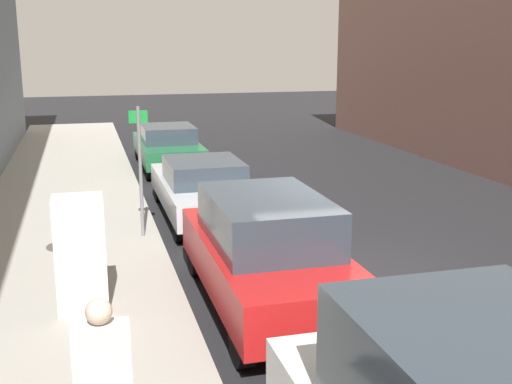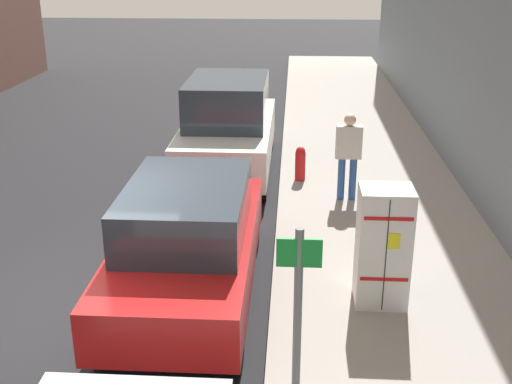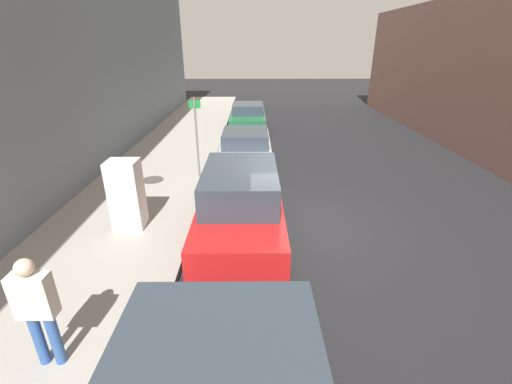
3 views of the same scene
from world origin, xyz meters
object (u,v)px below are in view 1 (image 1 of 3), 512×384
Objects in this scene: street_sign_post at (140,165)px; parked_sedan_silver at (203,187)px; discarded_refrigerator at (80,254)px; parked_suv_red at (267,251)px; parked_sedan_green at (168,146)px; pedestrian_walking_far at (103,376)px.

parked_sedan_silver is (1.53, 1.65, -0.91)m from street_sign_post.
parked_suv_red is (2.70, -0.27, -0.11)m from discarded_refrigerator.
parked_sedan_green is (1.53, 7.76, -0.90)m from street_sign_post.
street_sign_post is 2.42m from parked_sedan_silver.
parked_suv_red is 11.41m from parked_sedan_green.
parked_sedan_silver is 6.11m from parked_sedan_green.
street_sign_post is 0.57× the size of parked_suv_red.
street_sign_post is at bearing 146.34° from pedestrian_walking_far.
discarded_refrigerator is 5.72m from parked_sedan_silver.
street_sign_post reaches higher than parked_sedan_silver.
discarded_refrigerator reaches higher than parked_sedan_silver.
parked_suv_red is 5.30m from parked_sedan_silver.
discarded_refrigerator reaches higher than parked_suv_red.
street_sign_post reaches higher than pedestrian_walking_far.
discarded_refrigerator is 2.72m from parked_suv_red.
discarded_refrigerator is 0.98× the size of pedestrian_walking_far.
discarded_refrigerator is 0.65× the size of street_sign_post.
pedestrian_walking_far is at bearing -87.33° from discarded_refrigerator.
pedestrian_walking_far reaches higher than parked_sedan_green.
parked_sedan_silver is (0.00, 5.30, -0.19)m from parked_suv_red.
parked_sedan_silver is at bearing 47.26° from street_sign_post.
pedestrian_walking_far reaches higher than parked_sedan_silver.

